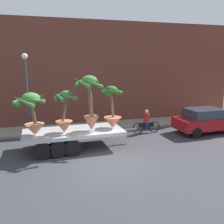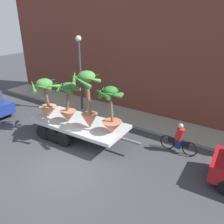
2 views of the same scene
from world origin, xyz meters
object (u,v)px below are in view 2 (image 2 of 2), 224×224
(potted_palm_rear, at_px, (46,96))
(potted_palm_middle, at_px, (111,112))
(flatbed_trailer, at_px, (76,125))
(cyclist, at_px, (179,140))
(potted_palm_front, at_px, (68,104))
(street_lamp, at_px, (80,64))
(potted_palm_extra, at_px, (88,98))

(potted_palm_rear, xyz_separation_m, potted_palm_middle, (4.02, 0.27, -0.11))
(flatbed_trailer, distance_m, potted_palm_rear, 2.21)
(cyclist, bearing_deg, potted_palm_front, -159.84)
(potted_palm_middle, distance_m, street_lamp, 5.50)
(potted_palm_rear, xyz_separation_m, street_lamp, (-0.43, 3.28, 1.10))
(potted_palm_middle, bearing_deg, potted_palm_extra, -171.74)
(potted_palm_front, height_order, cyclist, potted_palm_front)
(potted_palm_front, distance_m, potted_palm_extra, 1.41)
(flatbed_trailer, xyz_separation_m, potted_palm_extra, (1.11, -0.22, 1.77))
(flatbed_trailer, bearing_deg, street_lamp, 125.54)
(cyclist, height_order, street_lamp, street_lamp)
(street_lamp, bearing_deg, potted_palm_extra, -44.58)
(potted_palm_extra, bearing_deg, potted_palm_rear, -178.02)
(potted_palm_middle, relative_size, street_lamp, 0.47)
(potted_palm_rear, relative_size, potted_palm_front, 0.98)
(potted_palm_middle, bearing_deg, potted_palm_front, -174.88)
(potted_palm_middle, height_order, potted_palm_extra, potted_palm_extra)
(potted_palm_extra, height_order, cyclist, potted_palm_extra)
(cyclist, bearing_deg, potted_palm_middle, -148.20)
(flatbed_trailer, distance_m, cyclist, 5.33)
(potted_palm_rear, relative_size, cyclist, 1.13)
(flatbed_trailer, relative_size, potted_palm_middle, 2.70)
(street_lamp, bearing_deg, flatbed_trailer, -54.46)
(potted_palm_front, bearing_deg, flatbed_trailer, 56.62)
(potted_palm_middle, bearing_deg, potted_palm_rear, -176.11)
(potted_palm_rear, bearing_deg, cyclist, 16.28)
(potted_palm_extra, bearing_deg, cyclist, 25.38)
(cyclist, xyz_separation_m, street_lamp, (-7.19, 1.31, 2.56))
(potted_palm_rear, distance_m, potted_palm_front, 1.53)
(potted_palm_extra, relative_size, street_lamp, 0.59)
(potted_palm_front, bearing_deg, potted_palm_middle, 5.12)
(potted_palm_extra, height_order, street_lamp, street_lamp)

